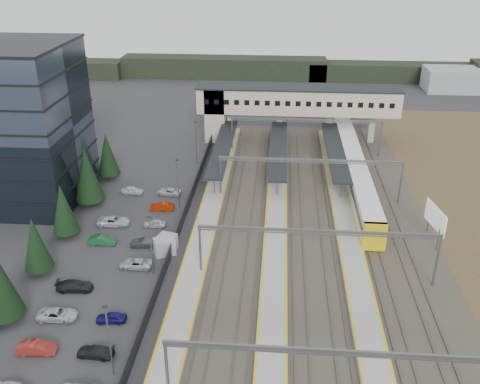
# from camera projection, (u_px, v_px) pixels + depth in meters

# --- Properties ---
(ground) EXTENTS (220.00, 220.00, 0.00)m
(ground) POSITION_uv_depth(u_px,v_px,m) (224.00, 243.00, 73.15)
(ground) COLOR #2B2B2D
(ground) RESTS_ON ground
(conifer_row) EXTENTS (4.42, 49.82, 9.50)m
(conifer_row) POSITION_uv_depth(u_px,v_px,m) (52.00, 220.00, 69.13)
(conifer_row) COLOR black
(conifer_row) RESTS_ON ground
(car_park) EXTENTS (10.61, 44.50, 1.29)m
(car_park) POSITION_uv_depth(u_px,v_px,m) (112.00, 265.00, 67.25)
(car_park) COLOR silver
(car_park) RESTS_ON ground
(lampposts) EXTENTS (0.50, 53.25, 8.07)m
(lampposts) POSITION_uv_depth(u_px,v_px,m) (166.00, 209.00, 72.97)
(lampposts) COLOR slate
(lampposts) RESTS_ON ground
(fence) EXTENTS (0.08, 90.00, 2.00)m
(fence) POSITION_uv_depth(u_px,v_px,m) (183.00, 218.00, 77.67)
(fence) COLOR #26282B
(fence) RESTS_ON ground
(relay_cabin_near) EXTENTS (3.22, 2.86, 2.22)m
(relay_cabin_near) POSITION_uv_depth(u_px,v_px,m) (165.00, 246.00, 70.28)
(relay_cabin_near) COLOR #949799
(relay_cabin_near) RESTS_ON ground
(relay_cabin_far) EXTENTS (2.75, 2.49, 2.12)m
(relay_cabin_far) POSITION_uv_depth(u_px,v_px,m) (167.00, 242.00, 71.31)
(relay_cabin_far) COLOR #949799
(relay_cabin_far) RESTS_ON ground
(rail_corridor) EXTENTS (34.00, 90.00, 0.92)m
(rail_corridor) POSITION_uv_depth(u_px,v_px,m) (292.00, 226.00, 76.87)
(rail_corridor) COLOR #37312A
(rail_corridor) RESTS_ON ground
(canopies) EXTENTS (23.10, 30.00, 3.28)m
(canopies) POSITION_uv_depth(u_px,v_px,m) (279.00, 148.00, 95.25)
(canopies) COLOR black
(canopies) RESTS_ON ground
(footbridge) EXTENTS (40.40, 6.40, 11.20)m
(footbridge) POSITION_uv_depth(u_px,v_px,m) (284.00, 102.00, 106.96)
(footbridge) COLOR beige
(footbridge) RESTS_ON ground
(gantries) EXTENTS (28.40, 62.28, 7.17)m
(gantries) POSITION_uv_depth(u_px,v_px,m) (314.00, 197.00, 72.42)
(gantries) COLOR slate
(gantries) RESTS_ON ground
(train) EXTENTS (3.11, 64.91, 3.91)m
(train) POSITION_uv_depth(u_px,v_px,m) (349.00, 150.00, 98.92)
(train) COLOR white
(train) RESTS_ON ground
(billboard) EXTENTS (1.23, 6.03, 5.20)m
(billboard) POSITION_uv_depth(u_px,v_px,m) (435.00, 219.00, 72.18)
(billboard) COLOR slate
(billboard) RESTS_ON ground
(treeline_far) EXTENTS (170.00, 19.00, 7.00)m
(treeline_far) POSITION_uv_depth(u_px,v_px,m) (340.00, 72.00, 153.20)
(treeline_far) COLOR black
(treeline_far) RESTS_ON ground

